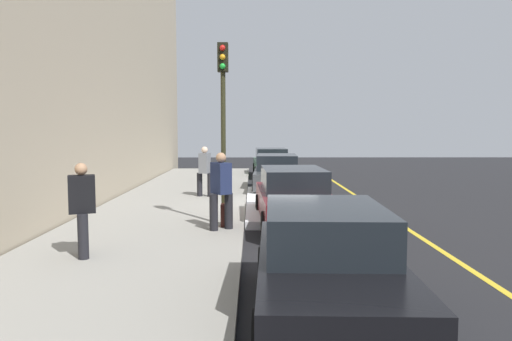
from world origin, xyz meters
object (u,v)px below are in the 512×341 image
(pedestrian_navy_coat, at_px, (221,189))
(traffic_light_pole, at_px, (223,104))
(parked_car_maroon, at_px, (294,197))
(pedestrian_black_coat, at_px, (82,207))
(parked_car_black, at_px, (326,263))
(parked_car_green, at_px, (271,162))
(rolling_suitcase, at_px, (225,215))
(pedestrian_grey_coat, at_px, (205,170))
(parked_car_charcoal, at_px, (277,173))

(pedestrian_navy_coat, relative_size, traffic_light_pole, 0.41)
(pedestrian_navy_coat, bearing_deg, parked_car_maroon, 124.80)
(pedestrian_black_coat, distance_m, traffic_light_pole, 4.45)
(parked_car_maroon, bearing_deg, pedestrian_navy_coat, -55.20)
(pedestrian_black_coat, bearing_deg, parked_car_black, 57.86)
(parked_car_green, distance_m, rolling_suitcase, 14.28)
(pedestrian_black_coat, bearing_deg, pedestrian_grey_coat, 169.56)
(pedestrian_black_coat, xyz_separation_m, pedestrian_grey_coat, (-8.19, 1.51, 0.00))
(parked_car_maroon, bearing_deg, rolling_suitcase, -63.65)
(pedestrian_black_coat, bearing_deg, rolling_suitcase, 138.25)
(parked_car_maroon, xyz_separation_m, pedestrian_black_coat, (3.73, -4.32, 0.34))
(parked_car_black, bearing_deg, rolling_suitcase, -163.06)
(pedestrian_black_coat, distance_m, pedestrian_grey_coat, 8.32)
(parked_car_green, xyz_separation_m, rolling_suitcase, (14.18, -1.70, -0.33))
(pedestrian_black_coat, height_order, rolling_suitcase, pedestrian_black_coat)
(parked_car_maroon, distance_m, parked_car_black, 6.37)
(pedestrian_navy_coat, bearing_deg, pedestrian_black_coat, -45.31)
(parked_car_green, relative_size, parked_car_black, 0.96)
(parked_car_green, height_order, pedestrian_grey_coat, pedestrian_grey_coat)
(parked_car_charcoal, bearing_deg, traffic_light_pole, -12.79)
(parked_car_green, distance_m, parked_car_maroon, 13.30)
(parked_car_charcoal, relative_size, pedestrian_grey_coat, 2.57)
(pedestrian_black_coat, relative_size, pedestrian_grey_coat, 1.00)
(pedestrian_black_coat, distance_m, rolling_suitcase, 3.87)
(pedestrian_navy_coat, bearing_deg, pedestrian_grey_coat, -170.54)
(parked_car_maroon, relative_size, rolling_suitcase, 5.23)
(pedestrian_black_coat, bearing_deg, parked_car_charcoal, 158.37)
(traffic_light_pole, bearing_deg, parked_car_black, 16.88)
(rolling_suitcase, bearing_deg, pedestrian_grey_coat, -169.06)
(parked_car_black, bearing_deg, pedestrian_grey_coat, -165.98)
(parked_car_green, bearing_deg, pedestrian_grey_coat, -17.17)
(pedestrian_black_coat, xyz_separation_m, rolling_suitcase, (-2.85, 2.54, -0.67))
(pedestrian_grey_coat, relative_size, pedestrian_navy_coat, 0.96)
(parked_car_green, height_order, pedestrian_black_coat, pedestrian_black_coat)
(parked_car_green, distance_m, pedestrian_black_coat, 17.55)
(pedestrian_black_coat, bearing_deg, parked_car_green, 166.02)
(parked_car_charcoal, height_order, rolling_suitcase, parked_car_charcoal)
(traffic_light_pole, bearing_deg, pedestrian_black_coat, -39.36)
(parked_car_maroon, distance_m, pedestrian_black_coat, 5.71)
(pedestrian_navy_coat, relative_size, rolling_suitcase, 2.03)
(pedestrian_navy_coat, height_order, rolling_suitcase, pedestrian_navy_coat)
(parked_car_green, height_order, rolling_suitcase, parked_car_green)
(pedestrian_grey_coat, relative_size, traffic_light_pole, 0.40)
(pedestrian_black_coat, bearing_deg, parked_car_maroon, 130.80)
(parked_car_green, height_order, parked_car_charcoal, same)
(parked_car_black, relative_size, pedestrian_navy_coat, 2.40)
(pedestrian_grey_coat, bearing_deg, traffic_light_pole, 10.79)
(pedestrian_navy_coat, xyz_separation_m, traffic_light_pole, (-0.60, 0.02, 2.05))
(parked_car_green, distance_m, pedestrian_grey_coat, 9.26)
(parked_car_charcoal, xyz_separation_m, traffic_light_pole, (7.59, -1.72, 2.44))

